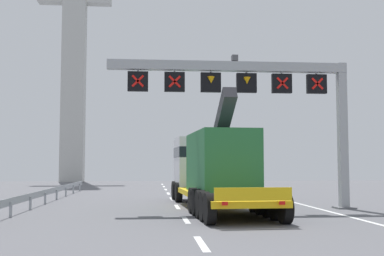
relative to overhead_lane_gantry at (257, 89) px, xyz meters
name	(u,v)px	position (x,y,z in m)	size (l,w,h in m)	color
lane_markings	(174,203)	(-3.72, 4.35, -5.68)	(0.20, 53.56, 0.01)	silver
edge_line_right	(344,215)	(2.88, -3.14, -5.68)	(0.20, 63.00, 0.01)	silver
overhead_lane_gantry	(257,89)	(0.00, 0.00, 0.00)	(11.72, 0.90, 7.30)	#9EA0A5
heavy_haul_truck_yellow	(211,167)	(-2.03, 1.58, -3.70)	(3.64, 14.16, 5.30)	yellow
guardrail_left	(29,198)	(-10.64, 0.61, -5.13)	(0.13, 35.50, 0.76)	#999EA3
bridge_pylon_distant	(75,30)	(-14.52, 38.16, 13.18)	(9.00, 2.00, 36.94)	#B7B7B2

